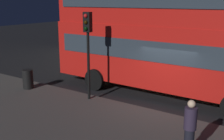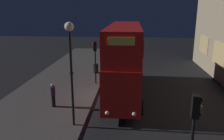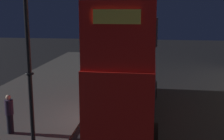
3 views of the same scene
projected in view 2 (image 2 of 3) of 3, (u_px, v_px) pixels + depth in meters
name	position (u px, v px, depth m)	size (l,w,h in m)	color
ground_plane	(107.00, 97.00, 17.93)	(80.00, 80.00, 0.00)	black
sidewalk_slab	(53.00, 95.00, 18.28)	(44.00, 7.04, 0.12)	#423F3D
double_decker_bus	(124.00, 57.00, 17.85)	(11.11, 2.80, 5.60)	red
traffic_light_near_kerb	(95.00, 54.00, 20.26)	(0.35, 0.38, 3.88)	black
traffic_light_far_side	(194.00, 124.00, 8.05)	(0.34, 0.38, 3.92)	black
street_lamp	(70.00, 52.00, 12.31)	(0.51, 0.51, 6.02)	black
pedestrian	(53.00, 95.00, 15.74)	(0.36, 0.36, 1.70)	black
litter_bin	(96.00, 68.00, 24.30)	(0.53, 0.53, 0.97)	black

